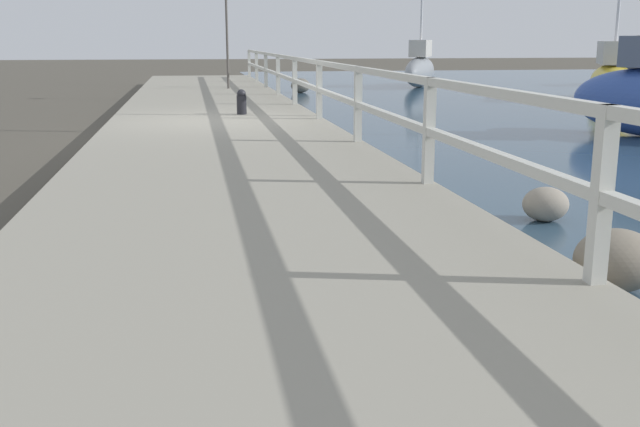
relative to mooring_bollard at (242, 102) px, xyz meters
The scene contains 10 objects.
ground_plane 1.35m from the mooring_bollard, 114.43° to the right, with size 120.00×120.00×0.00m, color #4C473D.
dock_walkway 1.29m from the mooring_bollard, 114.43° to the right, with size 3.90×36.00×0.35m.
railing 1.81m from the mooring_bollard, 39.42° to the right, with size 0.10×32.50×1.06m.
boulder_downstream 11.32m from the mooring_bollard, 75.84° to the left, with size 0.66×0.59×0.49m.
boulder_water_edge 10.25m from the mooring_bollard, 78.92° to the right, with size 0.61×0.55×0.46m.
boulder_near_dock 8.35m from the mooring_bollard, 72.88° to the right, with size 0.46×0.41×0.35m.
mooring_bollard is the anchor object (origin of this frame).
dock_lamp 8.42m from the mooring_bollard, 88.84° to the left, with size 0.26×0.26×2.91m.
sailboat_yellow 12.80m from the mooring_bollard, 27.41° to the left, with size 3.09×4.94×7.41m.
sailboat_gray 15.69m from the mooring_bollard, 60.05° to the left, with size 2.89×4.79×7.75m.
Camera 1 is at (-0.49, -13.64, 1.76)m, focal length 42.00 mm.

